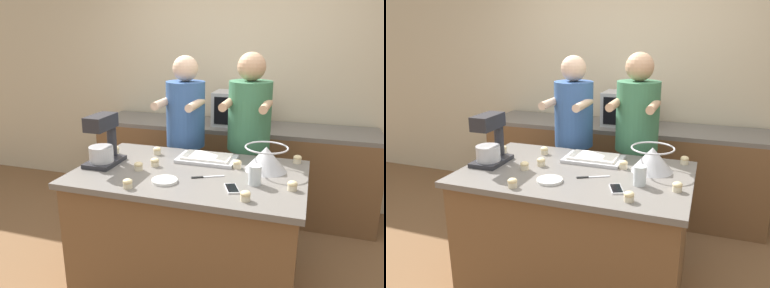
% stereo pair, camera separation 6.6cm
% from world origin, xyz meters
% --- Properties ---
extents(ground_plane, '(16.00, 16.00, 0.00)m').
position_xyz_m(ground_plane, '(0.00, 0.00, 0.00)').
color(ground_plane, brown).
extents(back_wall, '(10.00, 0.06, 2.70)m').
position_xyz_m(back_wall, '(0.00, 1.71, 1.35)').
color(back_wall, beige).
rests_on(back_wall, ground_plane).
extents(island_counter, '(1.55, 0.96, 0.89)m').
position_xyz_m(island_counter, '(0.00, 0.00, 0.45)').
color(island_counter, brown).
rests_on(island_counter, ground_plane).
extents(back_counter, '(2.80, 0.60, 0.91)m').
position_xyz_m(back_counter, '(0.00, 1.36, 0.45)').
color(back_counter, brown).
rests_on(back_counter, ground_plane).
extents(person_left, '(0.35, 0.51, 1.62)m').
position_xyz_m(person_left, '(-0.27, 0.70, 0.85)').
color(person_left, '#33384C').
rests_on(person_left, ground_plane).
extents(person_right, '(0.36, 0.51, 1.65)m').
position_xyz_m(person_right, '(0.28, 0.70, 0.87)').
color(person_right, brown).
rests_on(person_right, ground_plane).
extents(stand_mixer, '(0.20, 0.30, 0.36)m').
position_xyz_m(stand_mixer, '(-0.63, -0.05, 1.05)').
color(stand_mixer, '#232328').
rests_on(stand_mixer, island_counter).
extents(mixing_bowl, '(0.29, 0.29, 0.17)m').
position_xyz_m(mixing_bowl, '(0.49, 0.18, 0.98)').
color(mixing_bowl, '#BCBCC1').
rests_on(mixing_bowl, island_counter).
extents(baking_tray, '(0.43, 0.27, 0.04)m').
position_xyz_m(baking_tray, '(0.05, 0.25, 0.90)').
color(baking_tray, '#BCBCC1').
rests_on(baking_tray, island_counter).
extents(microwave_oven, '(0.49, 0.33, 0.33)m').
position_xyz_m(microwave_oven, '(0.06, 1.36, 1.07)').
color(microwave_oven, '#B7B7BC').
rests_on(microwave_oven, back_counter).
extents(cell_phone, '(0.12, 0.16, 0.01)m').
position_xyz_m(cell_phone, '(0.34, -0.22, 0.89)').
color(cell_phone, silver).
rests_on(cell_phone, island_counter).
extents(drinking_glass, '(0.08, 0.08, 0.12)m').
position_xyz_m(drinking_glass, '(0.45, -0.10, 0.95)').
color(drinking_glass, silver).
rests_on(drinking_glass, island_counter).
extents(small_plate, '(0.16, 0.16, 0.02)m').
position_xyz_m(small_plate, '(-0.09, -0.23, 0.90)').
color(small_plate, white).
rests_on(small_plate, island_counter).
extents(knife, '(0.20, 0.12, 0.01)m').
position_xyz_m(knife, '(0.13, -0.08, 0.89)').
color(knife, '#BCBCC1').
rests_on(knife, island_counter).
extents(cupcake_0, '(0.06, 0.06, 0.06)m').
position_xyz_m(cupcake_0, '(0.68, -0.12, 0.92)').
color(cupcake_0, beige).
rests_on(cupcake_0, island_counter).
extents(cupcake_1, '(0.06, 0.06, 0.06)m').
position_xyz_m(cupcake_1, '(-0.36, 0.28, 0.92)').
color(cupcake_1, beige).
rests_on(cupcake_1, island_counter).
extents(cupcake_2, '(0.06, 0.06, 0.06)m').
position_xyz_m(cupcake_2, '(0.44, -0.35, 0.92)').
color(cupcake_2, beige).
rests_on(cupcake_2, island_counter).
extents(cupcake_3, '(0.06, 0.06, 0.06)m').
position_xyz_m(cupcake_3, '(-0.68, 0.19, 0.92)').
color(cupcake_3, beige).
rests_on(cupcake_3, island_counter).
extents(cupcake_4, '(0.06, 0.06, 0.06)m').
position_xyz_m(cupcake_4, '(0.29, 0.16, 0.92)').
color(cupcake_4, beige).
rests_on(cupcake_4, island_counter).
extents(cupcake_5, '(0.06, 0.06, 0.06)m').
position_xyz_m(cupcake_5, '(-0.27, -0.39, 0.92)').
color(cupcake_5, beige).
rests_on(cupcake_5, island_counter).
extents(cupcake_6, '(0.06, 0.06, 0.06)m').
position_xyz_m(cupcake_6, '(-0.27, 0.02, 0.92)').
color(cupcake_6, beige).
rests_on(cupcake_6, island_counter).
extents(cupcake_7, '(0.06, 0.06, 0.06)m').
position_xyz_m(cupcake_7, '(-0.34, -0.09, 0.92)').
color(cupcake_7, beige).
rests_on(cupcake_7, island_counter).
extents(cupcake_8, '(0.06, 0.06, 0.06)m').
position_xyz_m(cupcake_8, '(0.69, 0.40, 0.92)').
color(cupcake_8, beige).
rests_on(cupcake_8, island_counter).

